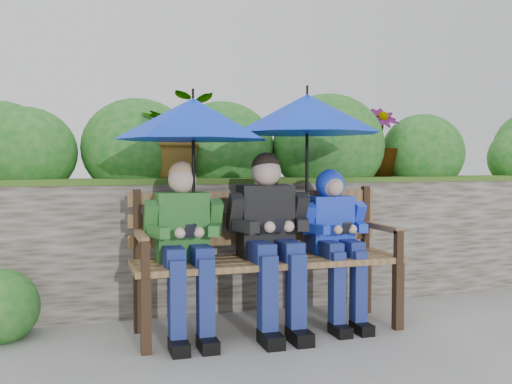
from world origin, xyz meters
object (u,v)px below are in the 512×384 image
object	(u,v)px
boy_middle	(270,232)
umbrella_right	(307,114)
boy_left	(185,239)
umbrella_left	(193,119)
boy_right	(335,231)
park_bench	(265,249)

from	to	relation	value
boy_middle	umbrella_right	distance (m)	0.86
boy_left	umbrella_left	xyz separation A→B (m)	(0.06, 0.02, 0.78)
boy_middle	umbrella_left	bearing A→B (deg)	177.17
boy_middle	boy_right	xyz separation A→B (m)	(0.50, 0.02, -0.01)
park_bench	boy_left	bearing A→B (deg)	-171.31
park_bench	umbrella_right	size ratio (longest dim) A/B	1.78
boy_left	umbrella_left	world-z (taller)	umbrella_left
boy_right	umbrella_left	distance (m)	1.27
boy_left	umbrella_left	size ratio (longest dim) A/B	1.14
boy_left	boy_middle	xyz separation A→B (m)	(0.58, -0.01, 0.03)
boy_middle	umbrella_left	xyz separation A→B (m)	(-0.52, 0.03, 0.75)
park_bench	umbrella_right	xyz separation A→B (m)	(0.29, -0.04, 0.94)
park_bench	boy_left	xyz separation A→B (m)	(-0.58, -0.09, 0.10)
boy_right	umbrella_left	size ratio (longest dim) A/B	1.09
umbrella_left	umbrella_right	size ratio (longest dim) A/B	0.99
boy_right	umbrella_left	bearing A→B (deg)	179.93
boy_left	boy_right	distance (m)	1.08
park_bench	umbrella_left	size ratio (longest dim) A/B	1.81
park_bench	boy_right	world-z (taller)	boy_right
umbrella_left	umbrella_right	distance (m)	0.81
umbrella_right	boy_left	bearing A→B (deg)	-176.70
boy_left	umbrella_right	size ratio (longest dim) A/B	1.13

